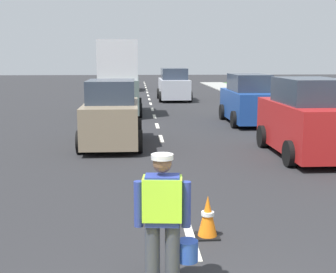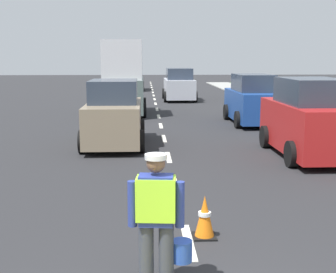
{
  "view_description": "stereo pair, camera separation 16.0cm",
  "coord_description": "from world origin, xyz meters",
  "px_view_note": "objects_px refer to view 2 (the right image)",
  "views": [
    {
      "loc": [
        -0.81,
        -3.9,
        2.77
      ],
      "look_at": [
        -0.16,
        5.77,
        1.1
      ],
      "focal_mm": 49.39,
      "sensor_mm": 36.0,
      "label": 1
    },
    {
      "loc": [
        -0.64,
        -3.91,
        2.77
      ],
      "look_at": [
        -0.16,
        5.77,
        1.1
      ],
      "focal_mm": 49.39,
      "sensor_mm": 36.0,
      "label": 2
    }
  ],
  "objects_px": {
    "car_parked_curbside": "(309,120)",
    "car_outgoing_far": "(179,85)",
    "traffic_cone_near": "(205,217)",
    "car_oncoming_third": "(133,78)",
    "delivery_truck": "(124,81)",
    "car_oncoming_lead": "(114,115)",
    "car_parked_far": "(252,101)",
    "road_worker": "(158,215)"
  },
  "relations": [
    {
      "from": "traffic_cone_near",
      "to": "car_oncoming_lead",
      "type": "bearing_deg",
      "value": 103.69
    },
    {
      "from": "traffic_cone_near",
      "to": "road_worker",
      "type": "bearing_deg",
      "value": -115.79
    },
    {
      "from": "delivery_truck",
      "to": "car_outgoing_far",
      "type": "height_order",
      "value": "delivery_truck"
    },
    {
      "from": "traffic_cone_near",
      "to": "delivery_truck",
      "type": "height_order",
      "value": "delivery_truck"
    },
    {
      "from": "road_worker",
      "to": "car_outgoing_far",
      "type": "relative_size",
      "value": 0.39
    },
    {
      "from": "traffic_cone_near",
      "to": "car_outgoing_far",
      "type": "xyz_separation_m",
      "value": [
        1.3,
        23.04,
        0.63
      ]
    },
    {
      "from": "road_worker",
      "to": "delivery_truck",
      "type": "bearing_deg",
      "value": 93.84
    },
    {
      "from": "car_oncoming_lead",
      "to": "car_parked_curbside",
      "type": "bearing_deg",
      "value": -19.07
    },
    {
      "from": "road_worker",
      "to": "car_oncoming_lead",
      "type": "height_order",
      "value": "car_oncoming_lead"
    },
    {
      "from": "traffic_cone_near",
      "to": "car_parked_far",
      "type": "xyz_separation_m",
      "value": [
        3.57,
        12.3,
        0.63
      ]
    },
    {
      "from": "delivery_truck",
      "to": "road_worker",
      "type": "bearing_deg",
      "value": -86.16
    },
    {
      "from": "car_oncoming_lead",
      "to": "car_outgoing_far",
      "type": "height_order",
      "value": "same"
    },
    {
      "from": "car_oncoming_third",
      "to": "car_parked_curbside",
      "type": "bearing_deg",
      "value": -78.08
    },
    {
      "from": "car_oncoming_third",
      "to": "car_outgoing_far",
      "type": "height_order",
      "value": "car_oncoming_third"
    },
    {
      "from": "traffic_cone_near",
      "to": "delivery_truck",
      "type": "xyz_separation_m",
      "value": [
        -1.92,
        15.68,
        1.28
      ]
    },
    {
      "from": "car_parked_far",
      "to": "traffic_cone_near",
      "type": "bearing_deg",
      "value": -106.2
    },
    {
      "from": "car_oncoming_lead",
      "to": "road_worker",
      "type": "bearing_deg",
      "value": -83.16
    },
    {
      "from": "traffic_cone_near",
      "to": "car_parked_far",
      "type": "distance_m",
      "value": 12.82
    },
    {
      "from": "car_parked_curbside",
      "to": "car_parked_far",
      "type": "distance_m",
      "value": 6.51
    },
    {
      "from": "traffic_cone_near",
      "to": "car_oncoming_third",
      "type": "distance_m",
      "value": 32.44
    },
    {
      "from": "traffic_cone_near",
      "to": "car_oncoming_lead",
      "type": "distance_m",
      "value": 7.97
    },
    {
      "from": "car_oncoming_lead",
      "to": "car_oncoming_third",
      "type": "bearing_deg",
      "value": 90.1
    },
    {
      "from": "car_oncoming_lead",
      "to": "car_parked_far",
      "type": "distance_m",
      "value": 7.12
    },
    {
      "from": "car_parked_curbside",
      "to": "car_outgoing_far",
      "type": "height_order",
      "value": "car_parked_curbside"
    },
    {
      "from": "car_oncoming_third",
      "to": "car_parked_curbside",
      "type": "relative_size",
      "value": 0.97
    },
    {
      "from": "road_worker",
      "to": "delivery_truck",
      "type": "xyz_separation_m",
      "value": [
        -1.16,
        17.26,
        0.68
      ]
    },
    {
      "from": "car_parked_curbside",
      "to": "car_oncoming_third",
      "type": "bearing_deg",
      "value": 101.92
    },
    {
      "from": "road_worker",
      "to": "traffic_cone_near",
      "type": "xyz_separation_m",
      "value": [
        0.76,
        1.58,
        -0.6
      ]
    },
    {
      "from": "delivery_truck",
      "to": "car_oncoming_lead",
      "type": "xyz_separation_m",
      "value": [
        0.04,
        -7.96,
        -0.66
      ]
    },
    {
      "from": "car_parked_curbside",
      "to": "car_outgoing_far",
      "type": "bearing_deg",
      "value": 97.87
    },
    {
      "from": "car_parked_curbside",
      "to": "car_parked_far",
      "type": "bearing_deg",
      "value": 91.02
    },
    {
      "from": "traffic_cone_near",
      "to": "delivery_truck",
      "type": "bearing_deg",
      "value": 97.0
    },
    {
      "from": "car_oncoming_third",
      "to": "car_oncoming_lead",
      "type": "relative_size",
      "value": 1.06
    },
    {
      "from": "road_worker",
      "to": "car_parked_curbside",
      "type": "height_order",
      "value": "car_parked_curbside"
    },
    {
      "from": "road_worker",
      "to": "car_parked_far",
      "type": "distance_m",
      "value": 14.55
    },
    {
      "from": "traffic_cone_near",
      "to": "car_parked_far",
      "type": "height_order",
      "value": "car_parked_far"
    },
    {
      "from": "car_parked_curbside",
      "to": "car_outgoing_far",
      "type": "relative_size",
      "value": 0.98
    },
    {
      "from": "car_oncoming_lead",
      "to": "car_outgoing_far",
      "type": "bearing_deg",
      "value": 78.26
    },
    {
      "from": "delivery_truck",
      "to": "car_oncoming_third",
      "type": "relative_size",
      "value": 1.13
    },
    {
      "from": "delivery_truck",
      "to": "car_outgoing_far",
      "type": "xyz_separation_m",
      "value": [
        3.23,
        7.36,
        -0.65
      ]
    },
    {
      "from": "traffic_cone_near",
      "to": "car_oncoming_third",
      "type": "height_order",
      "value": "car_oncoming_third"
    },
    {
      "from": "car_oncoming_third",
      "to": "car_oncoming_lead",
      "type": "bearing_deg",
      "value": -89.9
    }
  ]
}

